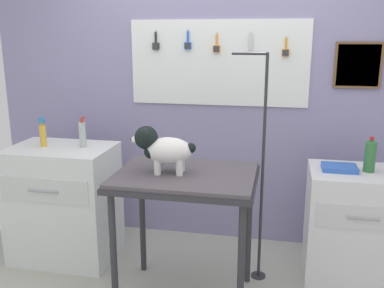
{
  "coord_description": "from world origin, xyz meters",
  "views": [
    {
      "loc": [
        0.54,
        -2.36,
        1.79
      ],
      "look_at": [
        -0.01,
        0.28,
        1.1
      ],
      "focal_mm": 40.35,
      "sensor_mm": 36.0,
      "label": 1
    }
  ],
  "objects": [
    {
      "name": "rear_wall_panel",
      "position": [
        0.01,
        1.28,
        1.16
      ],
      "size": [
        4.0,
        0.11,
        2.3
      ],
      "color": "#8C85AE",
      "rests_on": "ground"
    },
    {
      "name": "supply_tray",
      "position": [
        0.97,
        0.71,
        0.88
      ],
      "size": [
        0.24,
        0.18,
        0.04
      ],
      "color": "blue",
      "rests_on": "cabinet_right"
    },
    {
      "name": "soda_bottle",
      "position": [
        1.17,
        0.72,
        0.97
      ],
      "size": [
        0.08,
        0.08,
        0.25
      ],
      "color": "#316F38",
      "rests_on": "cabinet_right"
    },
    {
      "name": "dog",
      "position": [
        -0.19,
        0.22,
        1.08
      ],
      "size": [
        0.43,
        0.22,
        0.31
      ],
      "color": "white",
      "rests_on": "grooming_table"
    },
    {
      "name": "conditioner_bottle",
      "position": [
        -1.28,
        0.62,
        1.04
      ],
      "size": [
        0.05,
        0.05,
        0.23
      ],
      "color": "gold",
      "rests_on": "counter_left"
    },
    {
      "name": "cabinet_right",
      "position": [
        1.11,
        0.71,
        0.43
      ],
      "size": [
        0.68,
        0.54,
        0.86
      ],
      "color": "silver",
      "rests_on": "ground"
    },
    {
      "name": "grooming_arm",
      "position": [
        0.43,
        0.62,
        0.78
      ],
      "size": [
        0.29,
        0.11,
        1.68
      ],
      "color": "#2D2D33",
      "rests_on": "ground"
    },
    {
      "name": "shampoo_bottle",
      "position": [
        -0.96,
        0.67,
        1.04
      ],
      "size": [
        0.06,
        0.05,
        0.24
      ],
      "color": "#AFB8B6",
      "rests_on": "counter_left"
    },
    {
      "name": "counter_left",
      "position": [
        -1.14,
        0.62,
        0.47
      ],
      "size": [
        0.8,
        0.58,
        0.94
      ],
      "color": "silver",
      "rests_on": "ground"
    },
    {
      "name": "grooming_table",
      "position": [
        -0.05,
        0.25,
        0.82
      ],
      "size": [
        0.93,
        0.7,
        0.92
      ],
      "color": "#2D2D33",
      "rests_on": "ground"
    }
  ]
}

